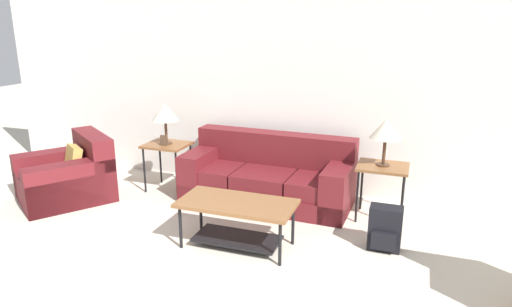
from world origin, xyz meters
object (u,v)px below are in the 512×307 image
backpack (385,229)px  table_lamp_right (386,129)px  side_table_right (383,171)px  table_lamp_left (165,113)px  armchair (68,177)px  coffee_table (237,214)px  couch (268,178)px  side_table_left (167,149)px

backpack → table_lamp_right: bearing=98.7°
side_table_right → table_lamp_left: table_lamp_left is taller
armchair → side_table_right: 3.84m
armchair → coffee_table: (2.48, -0.47, 0.07)m
side_table_right → table_lamp_right: size_ratio=1.19×
backpack → couch: bearing=151.0°
side_table_left → table_lamp_right: size_ratio=1.19×
table_lamp_right → backpack: table_lamp_right is taller
armchair → coffee_table: size_ratio=1.21×
armchair → table_lamp_right: (3.76, 0.71, 0.76)m
table_lamp_right → couch: bearing=176.7°
side_table_left → table_lamp_left: table_lamp_left is taller
table_lamp_left → side_table_right: bearing=0.0°
armchair → table_lamp_right: bearing=10.7°
backpack → coffee_table: bearing=-162.7°
couch → backpack: 1.70m
side_table_left → backpack: 2.97m
couch → table_lamp_right: (1.37, -0.08, 0.75)m
side_table_left → side_table_right: (2.74, 0.00, 0.00)m
backpack → side_table_left: bearing=165.4°
table_lamp_left → table_lamp_right: 2.74m
side_table_left → armchair: bearing=-145.2°
couch → side_table_left: size_ratio=3.31×
coffee_table → side_table_left: bearing=141.2°
side_table_left → coffee_table: bearing=-38.8°
couch → table_lamp_left: bearing=-176.7°
side_table_right → table_lamp_right: table_lamp_right is taller
table_lamp_right → backpack: (0.11, -0.74, -0.83)m
table_lamp_right → backpack: bearing=-81.3°
side_table_right → table_lamp_right: (0.00, 0.00, 0.48)m
armchair → table_lamp_right: 3.90m
armchair → side_table_right: armchair is taller
armchair → table_lamp_left: bearing=34.8°
table_lamp_right → armchair: bearing=-169.3°
couch → table_lamp_right: 1.56m
coffee_table → side_table_left: 1.89m
coffee_table → table_lamp_right: size_ratio=2.15×
side_table_right → armchair: bearing=-169.3°
coffee_table → side_table_right: (1.28, 1.18, 0.21)m
armchair → side_table_right: bearing=10.7°
couch → armchair: couch is taller
couch → side_table_right: bearing=-3.3°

